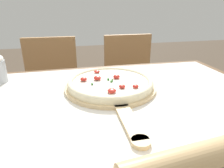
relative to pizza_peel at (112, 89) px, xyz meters
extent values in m
cube|color=brown|center=(-0.01, -0.10, -0.03)|extent=(1.23, 0.89, 0.03)
cylinder|color=brown|center=(0.55, 0.29, -0.41)|extent=(0.06, 0.06, 0.74)
cube|color=silver|center=(-0.01, -0.10, -0.01)|extent=(1.15, 0.81, 0.00)
cylinder|color=#D6B784|center=(0.00, 0.02, 0.00)|extent=(0.36, 0.36, 0.01)
cube|color=#D6B784|center=(0.00, -0.23, 0.00)|extent=(0.04, 0.20, 0.01)
cylinder|color=#D6B784|center=(0.00, -0.33, 0.00)|extent=(0.05, 0.05, 0.01)
cylinder|color=beige|center=(0.00, 0.02, 0.01)|extent=(0.34, 0.34, 0.02)
torus|color=beige|center=(0.00, 0.02, 0.02)|extent=(0.34, 0.34, 0.02)
cylinder|color=white|center=(0.00, 0.02, 0.02)|extent=(0.30, 0.30, 0.00)
ellipsoid|color=red|center=(-0.10, 0.05, 0.03)|extent=(0.03, 0.03, 0.02)
ellipsoid|color=red|center=(0.03, -0.06, 0.03)|extent=(0.02, 0.02, 0.01)
ellipsoid|color=red|center=(-0.05, 0.05, 0.03)|extent=(0.03, 0.03, 0.02)
ellipsoid|color=red|center=(0.08, -0.06, 0.03)|extent=(0.02, 0.02, 0.01)
ellipsoid|color=red|center=(0.03, 0.05, 0.03)|extent=(0.03, 0.03, 0.02)
ellipsoid|color=red|center=(-0.02, -0.09, 0.03)|extent=(0.03, 0.03, 0.01)
ellipsoid|color=red|center=(-0.04, 0.13, 0.03)|extent=(0.03, 0.03, 0.01)
cube|color=#387533|center=(0.01, 0.02, 0.03)|extent=(0.01, 0.01, 0.01)
cube|color=#387533|center=(-0.01, 0.03, 0.03)|extent=(0.01, 0.01, 0.01)
cube|color=#387533|center=(-0.08, 0.00, 0.03)|extent=(0.01, 0.01, 0.01)
cube|color=#387533|center=(0.00, 0.01, 0.03)|extent=(0.01, 0.01, 0.01)
cube|color=#387533|center=(-0.02, -0.07, 0.03)|extent=(0.01, 0.01, 0.01)
cylinder|color=tan|center=(0.06, -0.43, 0.02)|extent=(0.31, 0.09, 0.06)
cube|color=#A37547|center=(-0.29, 0.64, -0.37)|extent=(0.41, 0.41, 0.02)
cube|color=#A37547|center=(-0.29, 0.82, -0.13)|extent=(0.38, 0.04, 0.44)
cylinder|color=#A37547|center=(-0.45, 0.48, -0.58)|extent=(0.04, 0.04, 0.41)
cylinder|color=#A37547|center=(-0.13, 0.48, -0.58)|extent=(0.04, 0.04, 0.41)
cylinder|color=#A37547|center=(-0.45, 0.80, -0.58)|extent=(0.04, 0.04, 0.41)
cylinder|color=#A37547|center=(-0.13, 0.80, -0.58)|extent=(0.04, 0.04, 0.41)
cube|color=#A37547|center=(0.31, 0.64, -0.37)|extent=(0.40, 0.40, 0.02)
cube|color=#A37547|center=(0.31, 0.82, -0.13)|extent=(0.38, 0.04, 0.44)
cylinder|color=#A37547|center=(0.15, 0.48, -0.58)|extent=(0.04, 0.04, 0.41)
cylinder|color=#A37547|center=(0.47, 0.48, -0.58)|extent=(0.04, 0.04, 0.41)
cylinder|color=#A37547|center=(0.15, 0.80, -0.58)|extent=(0.04, 0.04, 0.41)
cylinder|color=#A37547|center=(0.47, 0.80, -0.58)|extent=(0.04, 0.04, 0.41)
camera|label=1|loc=(-0.15, -0.70, 0.31)|focal=32.00mm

